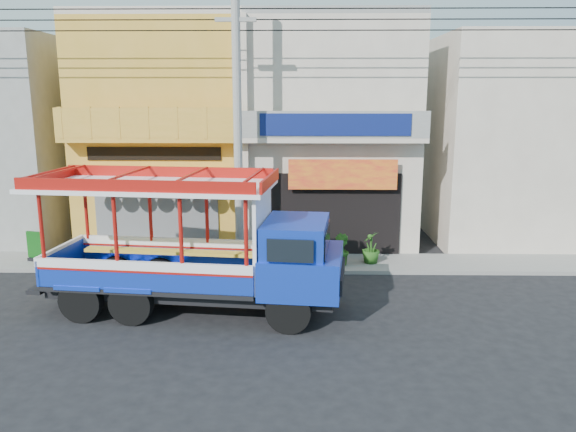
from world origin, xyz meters
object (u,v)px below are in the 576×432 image
object	(u,v)px
green_sign	(36,248)
potted_plant_b	(341,250)
songthaew_truck	(213,247)
potted_plant_a	(315,248)
utility_pole	(242,110)
potted_plant_c	(371,247)

from	to	relation	value
green_sign	potted_plant_b	distance (m)	10.00
songthaew_truck	green_sign	distance (m)	7.77
songthaew_truck	potted_plant_a	world-z (taller)	songthaew_truck
songthaew_truck	green_sign	size ratio (longest dim) A/B	8.08
songthaew_truck	potted_plant_a	size ratio (longest dim) A/B	8.90
utility_pole	songthaew_truck	world-z (taller)	utility_pole
green_sign	utility_pole	bearing A→B (deg)	-5.25
potted_plant_c	green_sign	bearing A→B (deg)	-73.92
potted_plant_b	potted_plant_c	xyz separation A→B (m)	(0.98, 0.21, 0.02)
utility_pole	potted_plant_b	xyz separation A→B (m)	(3.06, 0.36, -4.42)
potted_plant_c	potted_plant_a	bearing A→B (deg)	-78.37
utility_pole	songthaew_truck	bearing A→B (deg)	-97.33
songthaew_truck	potted_plant_a	xyz separation A→B (m)	(2.69, 4.19, -1.16)
potted_plant_a	utility_pole	bearing A→B (deg)	178.70
potted_plant_b	utility_pole	bearing A→B (deg)	64.17
green_sign	potted_plant_b	bearing A→B (deg)	-1.57
utility_pole	potted_plant_c	world-z (taller)	utility_pole
utility_pole	potted_plant_b	size ratio (longest dim) A/B	28.20
potted_plant_a	potted_plant_b	world-z (taller)	potted_plant_b
utility_pole	potted_plant_c	size ratio (longest dim) A/B	26.99
utility_pole	potted_plant_a	bearing A→B (deg)	17.88
potted_plant_a	potted_plant_c	distance (m)	1.81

